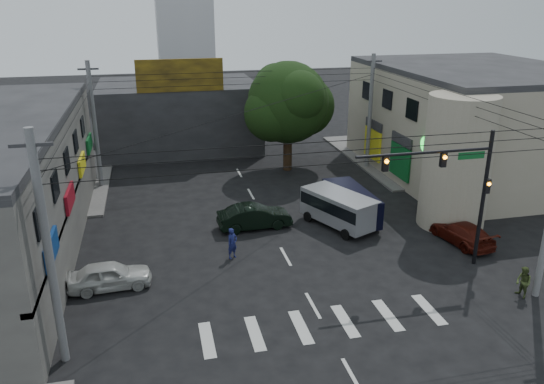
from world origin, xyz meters
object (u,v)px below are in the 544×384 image
object	(u,v)px
white_compact	(110,275)
maroon_sedan	(462,232)
utility_pole_far_left	(95,126)
traffic_officer	(232,243)
street_tree	(288,103)
traffic_gantry	(456,179)
pedestrian_olive	(523,282)
navy_van	(351,206)
utility_pole_far_right	(370,113)
silver_minivan	(339,210)
utility_pole_near_left	(49,253)
dark_sedan	(255,217)

from	to	relation	value
white_compact	maroon_sedan	size ratio (longest dim) A/B	0.89
utility_pole_far_left	traffic_officer	distance (m)	15.96
utility_pole_far_left	white_compact	bearing A→B (deg)	-84.66
street_tree	traffic_gantry	distance (m)	18.42
white_compact	pedestrian_olive	xyz separation A→B (m)	(18.83, -5.20, 0.10)
maroon_sedan	navy_van	world-z (taller)	navy_van
traffic_gantry	utility_pole_far_right	size ratio (longest dim) A/B	0.78
maroon_sedan	silver_minivan	world-z (taller)	silver_minivan
utility_pole_near_left	pedestrian_olive	size ratio (longest dim) A/B	6.01
street_tree	utility_pole_far_left	world-z (taller)	utility_pole_far_left
traffic_officer	street_tree	bearing A→B (deg)	33.00
silver_minivan	dark_sedan	bearing A→B (deg)	55.85
traffic_gantry	traffic_officer	bearing A→B (deg)	161.70
traffic_officer	pedestrian_olive	bearing A→B (deg)	-60.85
maroon_sedan	pedestrian_olive	world-z (taller)	pedestrian_olive
pedestrian_olive	traffic_gantry	bearing A→B (deg)	-155.53
utility_pole_far_left	dark_sedan	world-z (taller)	utility_pole_far_left
navy_van	pedestrian_olive	bearing A→B (deg)	-158.36
traffic_gantry	maroon_sedan	size ratio (longest dim) A/B	1.60
dark_sedan	maroon_sedan	world-z (taller)	dark_sedan
white_compact	pedestrian_olive	size ratio (longest dim) A/B	2.62
white_compact	maroon_sedan	distance (m)	19.31
silver_minivan	utility_pole_far_right	bearing A→B (deg)	-54.63
utility_pole_far_left	white_compact	xyz separation A→B (m)	(1.43, -15.28, -3.93)
pedestrian_olive	utility_pole_far_right	bearing A→B (deg)	173.32
dark_sedan	pedestrian_olive	xyz separation A→B (m)	(10.65, -10.62, 0.03)
street_tree	utility_pole_near_left	xyz separation A→B (m)	(-14.50, -21.50, -0.87)
traffic_gantry	white_compact	distance (m)	17.49
street_tree	dark_sedan	world-z (taller)	street_tree
utility_pole_far_right	maroon_sedan	world-z (taller)	utility_pole_far_right
traffic_officer	traffic_gantry	bearing A→B (deg)	-50.08
traffic_officer	maroon_sedan	bearing A→B (deg)	-36.42
white_compact	traffic_gantry	bearing A→B (deg)	-99.07
navy_van	traffic_officer	size ratio (longest dim) A/B	3.03
maroon_sedan	pedestrian_olive	bearing A→B (deg)	76.80
traffic_gantry	dark_sedan	distance (m)	11.99
utility_pole_far_left	silver_minivan	world-z (taller)	utility_pole_far_left
silver_minivan	pedestrian_olive	distance (m)	11.22
utility_pole_near_left	pedestrian_olive	distance (m)	20.61
silver_minivan	street_tree	bearing A→B (deg)	-23.30
maroon_sedan	navy_van	distance (m)	6.71
utility_pole_far_right	white_compact	size ratio (longest dim) A/B	2.29
navy_van	street_tree	bearing A→B (deg)	3.53
utility_pole_near_left	dark_sedan	distance (m)	14.85
utility_pole_near_left	traffic_officer	bearing A→B (deg)	42.43
utility_pole_far_right	traffic_officer	world-z (taller)	utility_pole_far_right
street_tree	traffic_gantry	xyz separation A→B (m)	(3.82, -18.00, -0.64)
utility_pole_far_left	maroon_sedan	size ratio (longest dim) A/B	2.05
utility_pole_near_left	utility_pole_far_right	distance (m)	29.35
white_compact	navy_van	bearing A→B (deg)	-73.46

